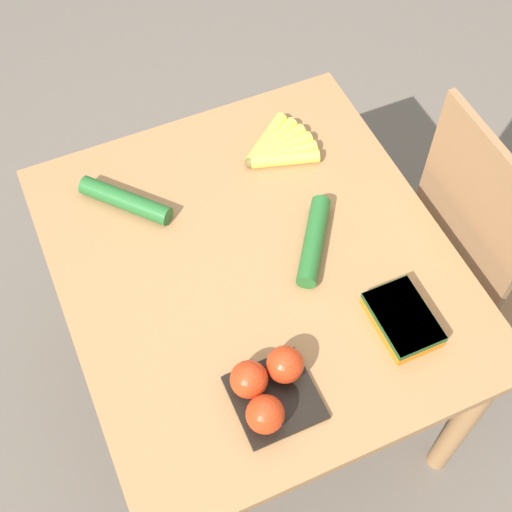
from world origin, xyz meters
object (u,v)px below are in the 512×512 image
carrot_bag (403,319)px  cucumber_far (125,200)px  tomato_pack (268,388)px  cucumber_near (314,241)px  chair (484,253)px  banana_bunch (277,148)px

carrot_bag → cucumber_far: bearing=-140.9°
tomato_pack → cucumber_near: tomato_pack is taller
chair → cucumber_near: chair is taller
cucumber_near → tomato_pack: bearing=-40.4°
banana_bunch → cucumber_far: (0.01, -0.42, 0.01)m
chair → cucumber_far: chair is taller
chair → tomato_pack: bearing=105.5°
chair → cucumber_near: 0.56m
chair → cucumber_far: bearing=65.6°
tomato_pack → cucumber_near: 0.40m
chair → tomato_pack: chair is taller
chair → cucumber_far: size_ratio=4.65×
carrot_bag → tomato_pack: bearing=-84.3°
cucumber_near → cucumber_far: size_ratio=1.06×
banana_bunch → tomato_pack: size_ratio=1.11×
banana_bunch → tomato_pack: (0.62, -0.31, 0.03)m
tomato_pack → banana_bunch: bearing=153.7°
cucumber_far → tomato_pack: bearing=11.0°
banana_bunch → cucumber_near: 0.31m
tomato_pack → chair: bearing=105.9°
tomato_pack → cucumber_near: (-0.31, 0.26, -0.02)m
tomato_pack → carrot_bag: size_ratio=1.00×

